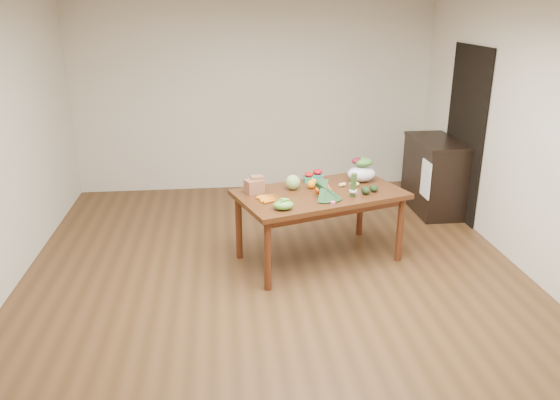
{
  "coord_description": "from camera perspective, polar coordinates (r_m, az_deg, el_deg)",
  "views": [
    {
      "loc": [
        -0.49,
        -4.66,
        2.56
      ],
      "look_at": [
        0.03,
        0.0,
        0.86
      ],
      "focal_mm": 35.0,
      "sensor_mm": 36.0,
      "label": 1
    }
  ],
  "objects": [
    {
      "name": "asparagus_bundle",
      "position": [
        5.4,
        7.67,
        1.57
      ],
      "size": [
        0.11,
        0.14,
        0.26
      ],
      "primitive_type": null,
      "rotation": [
        0.15,
        0.0,
        0.32
      ],
      "color": "#4D7536",
      "rests_on": "dining_table"
    },
    {
      "name": "avocado_b",
      "position": [
        5.61,
        9.75,
        1.22
      ],
      "size": [
        0.1,
        0.13,
        0.07
      ],
      "primitive_type": "ellipsoid",
      "rotation": [
        0.0,
        0.0,
        0.3
      ],
      "color": "black",
      "rests_on": "dining_table"
    },
    {
      "name": "cabinet",
      "position": [
        7.3,
        15.77,
        2.51
      ],
      "size": [
        0.52,
        1.02,
        0.94
      ],
      "primitive_type": "cube",
      "color": "black",
      "rests_on": "floor"
    },
    {
      "name": "orange_b",
      "position": [
        5.71,
        3.5,
        1.85
      ],
      "size": [
        0.08,
        0.08,
        0.08
      ],
      "primitive_type": "sphere",
      "color": "orange",
      "rests_on": "dining_table"
    },
    {
      "name": "potato_e",
      "position": [
        5.75,
        8.01,
        1.64
      ],
      "size": [
        0.06,
        0.05,
        0.05
      ],
      "primitive_type": "ellipsoid",
      "color": "#D2C179",
      "rests_on": "dining_table"
    },
    {
      "name": "floor",
      "position": [
        5.33,
        -0.29,
        -8.75
      ],
      "size": [
        6.0,
        6.0,
        0.0
      ],
      "primitive_type": "plane",
      "color": "brown",
      "rests_on": "ground"
    },
    {
      "name": "potato_d",
      "position": [
        5.74,
        6.68,
        1.63
      ],
      "size": [
        0.05,
        0.05,
        0.04
      ],
      "primitive_type": "ellipsoid",
      "color": "#CDBE76",
      "rests_on": "dining_table"
    },
    {
      "name": "mandarin_cluster",
      "position": [
        5.52,
        4.54,
        1.15
      ],
      "size": [
        0.23,
        0.23,
        0.08
      ],
      "primitive_type": null,
      "rotation": [
        0.0,
        0.0,
        0.32
      ],
      "color": "#FF5B0F",
      "rests_on": "dining_table"
    },
    {
      "name": "salad_bag",
      "position": [
        5.9,
        8.53,
        3.03
      ],
      "size": [
        0.36,
        0.31,
        0.23
      ],
      "primitive_type": null,
      "rotation": [
        0.0,
        0.0,
        0.32
      ],
      "color": "white",
      "rests_on": "dining_table"
    },
    {
      "name": "paper_bag",
      "position": [
        5.49,
        -2.7,
        1.58
      ],
      "size": [
        0.29,
        0.26,
        0.17
      ],
      "primitive_type": null,
      "rotation": [
        0.0,
        0.0,
        0.32
      ],
      "color": "brown",
      "rests_on": "dining_table"
    },
    {
      "name": "snap_pea_bag",
      "position": [
        5.05,
        0.35,
        -0.53
      ],
      "size": [
        0.19,
        0.15,
        0.09
      ],
      "primitive_type": "ellipsoid",
      "color": "#5CB03B",
      "rests_on": "dining_table"
    },
    {
      "name": "strawberry_basket_b",
      "position": [
        5.9,
        3.93,
        2.52
      ],
      "size": [
        0.13,
        0.13,
        0.1
      ],
      "primitive_type": null,
      "rotation": [
        0.0,
        0.0,
        0.32
      ],
      "color": "red",
      "rests_on": "dining_table"
    },
    {
      "name": "room_walls",
      "position": [
        4.83,
        -0.32,
        5.44
      ],
      "size": [
        5.02,
        6.02,
        2.7
      ],
      "color": "silver",
      "rests_on": "floor"
    },
    {
      "name": "carrots",
      "position": [
        5.32,
        -1.1,
        0.2
      ],
      "size": [
        0.28,
        0.27,
        0.03
      ],
      "primitive_type": null,
      "rotation": [
        0.0,
        0.0,
        0.32
      ],
      "color": "orange",
      "rests_on": "dining_table"
    },
    {
      "name": "orange_a",
      "position": [
        5.64,
        3.29,
        1.64
      ],
      "size": [
        0.09,
        0.09,
        0.09
      ],
      "primitive_type": "sphere",
      "color": "orange",
      "rests_on": "dining_table"
    },
    {
      "name": "potato_c",
      "position": [
        5.77,
        7.54,
        1.7
      ],
      "size": [
        0.06,
        0.05,
        0.05
      ],
      "primitive_type": "ellipsoid",
      "color": "tan",
      "rests_on": "dining_table"
    },
    {
      "name": "potato_a",
      "position": [
        5.72,
        6.37,
        1.56
      ],
      "size": [
        0.05,
        0.04,
        0.04
      ],
      "primitive_type": "ellipsoid",
      "color": "#D3BB7A",
      "rests_on": "dining_table"
    },
    {
      "name": "dish_towel",
      "position": [
        6.83,
        14.99,
        2.12
      ],
      "size": [
        0.02,
        0.28,
        0.45
      ],
      "primitive_type": "cube",
      "color": "white",
      "rests_on": "cabinet"
    },
    {
      "name": "kale_bunch",
      "position": [
        5.3,
        5.04,
        0.79
      ],
      "size": [
        0.43,
        0.48,
        0.16
      ],
      "primitive_type": null,
      "rotation": [
        0.0,
        0.0,
        0.32
      ],
      "color": "black",
      "rests_on": "dining_table"
    },
    {
      "name": "strawberry_basket_a",
      "position": [
        5.83,
        3.02,
        2.28
      ],
      "size": [
        0.12,
        0.12,
        0.09
      ],
      "primitive_type": null,
      "rotation": [
        0.0,
        0.0,
        0.32
      ],
      "color": "red",
      "rests_on": "dining_table"
    },
    {
      "name": "doorway_dark",
      "position": [
        7.09,
        18.73,
        6.57
      ],
      "size": [
        0.02,
        1.0,
        2.1
      ],
      "primitive_type": "cube",
      "color": "black",
      "rests_on": "floor"
    },
    {
      "name": "cabbage",
      "position": [
        5.59,
        1.35,
        1.87
      ],
      "size": [
        0.15,
        0.15,
        0.15
      ],
      "primitive_type": "sphere",
      "color": "#93B066",
      "rests_on": "dining_table"
    },
    {
      "name": "dining_table",
      "position": [
        5.68,
        4.1,
        -2.73
      ],
      "size": [
        1.86,
        1.39,
        0.75
      ],
      "primitive_type": "cube",
      "rotation": [
        0.0,
        0.0,
        0.32
      ],
      "color": "#482110",
      "rests_on": "floor"
    },
    {
      "name": "orange_c",
      "position": [
        5.6,
        4.8,
        1.4
      ],
      "size": [
        0.07,
        0.07,
        0.07
      ],
      "primitive_type": "sphere",
      "color": "#FF600F",
      "rests_on": "dining_table"
    },
    {
      "name": "avocado_a",
      "position": [
        5.53,
        8.91,
        1.0
      ],
      "size": [
        0.11,
        0.14,
        0.08
      ],
      "primitive_type": "ellipsoid",
      "rotation": [
        0.0,
        0.0,
        0.3
      ],
      "color": "black",
      "rests_on": "dining_table"
    },
    {
      "name": "potato_b",
      "position": [
        5.67,
        7.55,
        1.39
      ],
      "size": [
        0.05,
        0.05,
        0.05
      ],
      "primitive_type": "ellipsoid",
      "color": "#DCC97F",
      "rests_on": "dining_table"
    }
  ]
}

